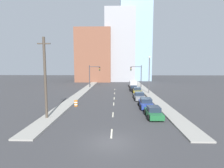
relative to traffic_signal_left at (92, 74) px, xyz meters
name	(u,v)px	position (x,y,z in m)	size (l,w,h in m)	color
ground_plane	(111,142)	(6.73, -36.90, -4.21)	(200.00, 200.00, 0.00)	#38383A
sidewalk_left	(92,84)	(-1.33, 7.83, -4.13)	(2.20, 89.45, 0.16)	gray
sidewalk_right	(139,85)	(14.78, 7.83, -4.13)	(2.20, 89.45, 0.16)	gray
lane_stripe_at_2m	(112,133)	(6.73, -34.90, -4.21)	(0.16, 2.40, 0.01)	beige
lane_stripe_at_9m	(113,115)	(6.73, -28.33, -4.21)	(0.16, 2.40, 0.01)	beige
lane_stripe_at_15m	(114,104)	(6.73, -21.72, -4.21)	(0.16, 2.40, 0.01)	beige
lane_stripe_at_20m	(114,98)	(6.73, -16.62, -4.21)	(0.16, 2.40, 0.01)	beige
lane_stripe_at_27m	(115,93)	(6.73, -10.26, -4.21)	(0.16, 2.40, 0.01)	beige
lane_stripe_at_33m	(115,89)	(6.73, -3.63, -4.21)	(0.16, 2.40, 0.01)	beige
building_brick_left	(95,56)	(-2.12, 23.24, 6.32)	(14.00, 16.00, 21.05)	brown
building_office_center	(120,47)	(8.46, 27.24, 10.31)	(12.00, 20.00, 29.03)	#99999E
building_glass_right	(134,34)	(15.33, 31.24, 16.53)	(13.00, 20.00, 41.49)	#8CADC6
traffic_signal_left	(92,74)	(0.00, 0.00, 0.00)	(3.33, 0.35, 6.66)	#38383D
traffic_signal_right	(138,74)	(13.60, 0.00, 0.00)	(3.33, 0.35, 6.66)	#38383D
utility_pole_left_near	(45,78)	(-1.58, -30.39, 0.98)	(1.60, 0.32, 10.13)	#473D33
traffic_barrel	(76,103)	(0.51, -23.49, -3.73)	(0.56, 0.56, 0.95)	orange
street_lamp	(149,72)	(14.81, -10.69, 0.84)	(0.44, 0.44, 8.76)	#4C4C51
sedan_green	(154,112)	(12.02, -29.36, -3.55)	(2.07, 4.25, 1.43)	#1E6033
sedan_blue	(146,103)	(11.89, -24.21, -3.51)	(2.28, 4.77, 1.52)	navy
sedan_gray	(139,96)	(11.65, -17.65, -3.54)	(2.20, 4.61, 1.46)	slate
sedan_yellow	(137,91)	(12.05, -11.06, -3.51)	(2.28, 4.40, 1.54)	gold
sedan_black	(134,88)	(11.70, -5.69, -3.58)	(2.22, 4.64, 1.37)	black
box_truck_silver	(133,84)	(12.09, 0.75, -3.26)	(2.38, 5.80, 2.00)	#B2B2BC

